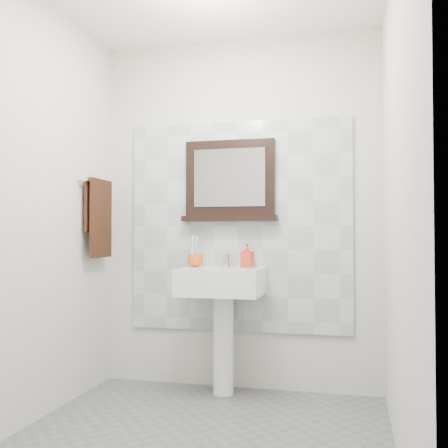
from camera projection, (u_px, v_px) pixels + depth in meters
The scene contains 13 objects.
floor at pixel (193, 447), 2.66m from camera, with size 2.00×2.20×0.01m, color #5A5C5F.
back_wall at pixel (238, 212), 3.76m from camera, with size 2.00×0.01×2.50m, color beige.
front_wall at pixel (90, 178), 1.62m from camera, with size 2.00×0.01×2.50m, color beige.
left_wall at pixel (23, 205), 2.93m from camera, with size 0.01×2.20×2.50m, color beige.
right_wall at pixel (398, 198), 2.45m from camera, with size 0.01×2.20×2.50m, color beige.
splashback at pixel (238, 226), 3.74m from camera, with size 1.60×0.02×1.50m, color #B0BABF.
pedestal_sink at pixel (222, 295), 3.54m from camera, with size 0.55×0.44×0.96m.
toothbrush_cup at pixel (195, 261), 3.69m from camera, with size 0.11×0.11×0.09m, color #E0541A.
toothbrushes at pixel (195, 249), 3.69m from camera, with size 0.05×0.04×0.21m.
soap_dispenser at pixel (247, 255), 3.64m from camera, with size 0.07×0.08×0.17m, color red.
framed_mirror at pixel (230, 183), 3.74m from camera, with size 0.69×0.11×0.58m.
towel_bar at pixel (98, 182), 3.69m from camera, with size 0.07×0.40×0.03m.
hand_towel at pixel (99, 212), 3.69m from camera, with size 0.06×0.30×0.55m.
Camera 1 is at (0.79, -2.57, 1.07)m, focal length 42.00 mm.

